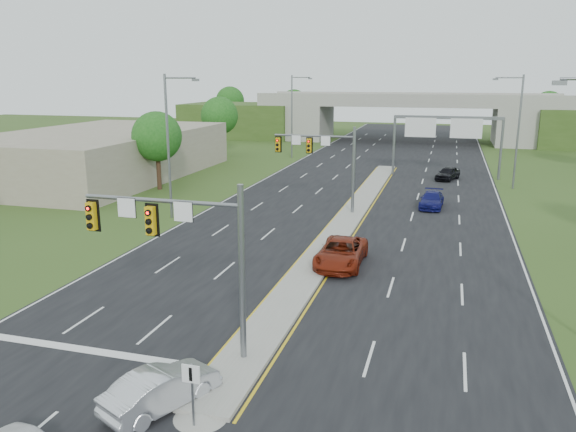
% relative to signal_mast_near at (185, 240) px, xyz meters
% --- Properties ---
extents(ground, '(240.00, 240.00, 0.00)m').
position_rel_signal_mast_near_xyz_m(ground, '(2.26, 0.07, -4.73)').
color(ground, '#344D1B').
rests_on(ground, ground).
extents(road, '(24.00, 160.00, 0.02)m').
position_rel_signal_mast_near_xyz_m(road, '(2.26, 35.07, -4.72)').
color(road, black).
rests_on(road, ground).
extents(median, '(2.00, 54.00, 0.16)m').
position_rel_signal_mast_near_xyz_m(median, '(2.26, 23.07, -4.63)').
color(median, gray).
rests_on(median, road).
extents(median_nose, '(2.00, 2.00, 0.16)m').
position_rel_signal_mast_near_xyz_m(median_nose, '(2.26, -3.93, -4.63)').
color(median_nose, gray).
rests_on(median_nose, road).
extents(lane_markings, '(23.72, 160.00, 0.01)m').
position_rel_signal_mast_near_xyz_m(lane_markings, '(1.66, 28.99, -4.70)').
color(lane_markings, gold).
rests_on(lane_markings, road).
extents(signal_mast_near, '(6.62, 0.60, 7.00)m').
position_rel_signal_mast_near_xyz_m(signal_mast_near, '(0.00, 0.00, 0.00)').
color(signal_mast_near, slate).
rests_on(signal_mast_near, ground).
extents(signal_mast_far, '(6.62, 0.60, 7.00)m').
position_rel_signal_mast_near_xyz_m(signal_mast_far, '(0.00, 25.00, 0.00)').
color(signal_mast_far, slate).
rests_on(signal_mast_far, ground).
extents(keep_right_sign, '(0.60, 0.13, 2.20)m').
position_rel_signal_mast_near_xyz_m(keep_right_sign, '(2.26, -4.45, -3.21)').
color(keep_right_sign, slate).
rests_on(keep_right_sign, ground).
extents(sign_gantry, '(11.58, 0.44, 6.67)m').
position_rel_signal_mast_near_xyz_m(sign_gantry, '(8.95, 44.99, 0.51)').
color(sign_gantry, slate).
rests_on(sign_gantry, ground).
extents(overpass, '(80.00, 14.00, 8.10)m').
position_rel_signal_mast_near_xyz_m(overpass, '(2.26, 80.07, -1.17)').
color(overpass, gray).
rests_on(overpass, ground).
extents(lightpole_l_mid, '(2.85, 0.25, 11.00)m').
position_rel_signal_mast_near_xyz_m(lightpole_l_mid, '(-11.03, 20.07, 1.38)').
color(lightpole_l_mid, slate).
rests_on(lightpole_l_mid, ground).
extents(lightpole_l_far, '(2.85, 0.25, 11.00)m').
position_rel_signal_mast_near_xyz_m(lightpole_l_far, '(-11.03, 55.07, 1.38)').
color(lightpole_l_far, slate).
rests_on(lightpole_l_far, ground).
extents(lightpole_r_far, '(2.85, 0.25, 11.00)m').
position_rel_signal_mast_near_xyz_m(lightpole_r_far, '(15.56, 40.07, 1.38)').
color(lightpole_r_far, slate).
rests_on(lightpole_r_far, ground).
extents(tree_l_near, '(4.80, 4.80, 7.60)m').
position_rel_signal_mast_near_xyz_m(tree_l_near, '(-17.74, 30.07, 0.45)').
color(tree_l_near, '#382316').
rests_on(tree_l_near, ground).
extents(tree_l_mid, '(5.20, 5.20, 8.12)m').
position_rel_signal_mast_near_xyz_m(tree_l_mid, '(-21.74, 55.07, 0.78)').
color(tree_l_mid, '#382316').
rests_on(tree_l_mid, ground).
extents(tree_back_a, '(6.00, 6.00, 8.85)m').
position_rel_signal_mast_near_xyz_m(tree_back_a, '(-35.74, 94.07, 1.11)').
color(tree_back_a, '#382316').
rests_on(tree_back_a, ground).
extents(tree_back_b, '(5.60, 5.60, 8.32)m').
position_rel_signal_mast_near_xyz_m(tree_back_b, '(-21.74, 94.07, 0.78)').
color(tree_back_b, '#382316').
rests_on(tree_back_b, ground).
extents(tree_back_c, '(5.60, 5.60, 8.32)m').
position_rel_signal_mast_near_xyz_m(tree_back_c, '(26.26, 94.07, 0.78)').
color(tree_back_c, '#382316').
rests_on(tree_back_c, ground).
extents(commercial_building, '(18.00, 30.00, 5.00)m').
position_rel_signal_mast_near_xyz_m(commercial_building, '(-27.74, 35.07, -2.23)').
color(commercial_building, gray).
rests_on(commercial_building, ground).
extents(car_silver, '(3.05, 4.38, 1.37)m').
position_rel_signal_mast_near_xyz_m(car_silver, '(0.76, -3.69, -4.02)').
color(car_silver, '#BBBCC3').
rests_on(car_silver, road).
extents(car_far_a, '(2.56, 5.52, 1.53)m').
position_rel_signal_mast_near_xyz_m(car_far_a, '(3.76, 12.36, -3.94)').
color(car_far_a, maroon).
rests_on(car_far_a, road).
extents(car_far_b, '(2.05, 4.60, 1.31)m').
position_rel_signal_mast_near_xyz_m(car_far_b, '(8.31, 29.29, -4.05)').
color(car_far_b, '#0D0F52').
rests_on(car_far_b, road).
extents(car_far_c, '(2.92, 4.43, 1.40)m').
position_rel_signal_mast_near_xyz_m(car_far_c, '(9.47, 43.29, -4.00)').
color(car_far_c, black).
rests_on(car_far_c, road).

